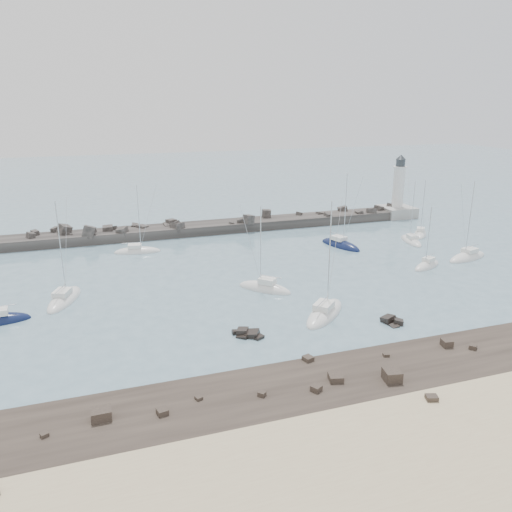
% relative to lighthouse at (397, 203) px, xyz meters
% --- Properties ---
extents(ground, '(400.00, 400.00, 0.00)m').
position_rel_lighthouse_xyz_m(ground, '(-47.00, -38.00, -3.09)').
color(ground, slate).
rests_on(ground, ground).
extents(sand_strip, '(140.00, 14.00, 1.00)m').
position_rel_lighthouse_xyz_m(sand_strip, '(-47.00, -70.00, -3.09)').
color(sand_strip, '#C8B38A').
rests_on(sand_strip, ground).
extents(rock_shelf, '(140.00, 12.02, 1.75)m').
position_rel_lighthouse_xyz_m(rock_shelf, '(-46.90, -60.00, -3.08)').
color(rock_shelf, '#2A221D').
rests_on(rock_shelf, ground).
extents(rock_cluster_near, '(3.22, 2.96, 1.50)m').
position_rel_lighthouse_xyz_m(rock_cluster_near, '(-50.51, -46.73, -3.01)').
color(rock_cluster_near, black).
rests_on(rock_cluster_near, ground).
extents(rock_cluster_far, '(2.51, 2.70, 1.58)m').
position_rel_lighthouse_xyz_m(rock_cluster_far, '(-33.20, -48.95, -2.95)').
color(rock_cluster_far, black).
rests_on(rock_cluster_far, ground).
extents(breakwater, '(115.00, 7.16, 5.20)m').
position_rel_lighthouse_xyz_m(breakwater, '(-54.85, -0.01, -2.78)').
color(breakwater, '#2F2C2A').
rests_on(breakwater, ground).
extents(lighthouse, '(7.00, 7.00, 14.60)m').
position_rel_lighthouse_xyz_m(lighthouse, '(0.00, 0.00, 0.00)').
color(lighthouse, '#989793').
rests_on(lighthouse, ground).
extents(sailboat_3, '(5.76, 9.43, 14.25)m').
position_rel_lighthouse_xyz_m(sailboat_3, '(-70.28, -29.30, -2.95)').
color(sailboat_3, silver).
rests_on(sailboat_3, ground).
extents(sailboat_4, '(8.32, 3.67, 12.67)m').
position_rel_lighthouse_xyz_m(sailboat_4, '(-58.88, -9.96, -2.96)').
color(sailboat_4, silver).
rests_on(sailboat_4, ground).
extents(sailboat_5, '(7.35, 7.48, 12.90)m').
position_rel_lighthouse_xyz_m(sailboat_5, '(-43.84, -33.95, -2.93)').
color(sailboat_5, silver).
rests_on(sailboat_5, ground).
extents(sailboat_6, '(9.03, 8.83, 15.23)m').
position_rel_lighthouse_xyz_m(sailboat_6, '(-39.71, -44.39, -2.94)').
color(sailboat_6, silver).
rests_on(sailboat_6, ground).
extents(sailboat_7, '(5.42, 9.49, 14.41)m').
position_rel_lighthouse_xyz_m(sailboat_7, '(-23.53, -17.75, -2.94)').
color(sailboat_7, '#0E173C').
rests_on(sailboat_7, ground).
extents(sailboat_8, '(6.89, 4.67, 10.74)m').
position_rel_lighthouse_xyz_m(sailboat_8, '(-16.06, -32.74, -2.95)').
color(sailboat_8, silver).
rests_on(sailboat_8, ground).
extents(sailboat_9, '(4.00, 8.04, 12.21)m').
position_rel_lighthouse_xyz_m(sailboat_9, '(-9.69, -19.51, -2.96)').
color(sailboat_9, silver).
rests_on(sailboat_9, ground).
extents(sailboat_10, '(9.32, 5.07, 14.11)m').
position_rel_lighthouse_xyz_m(sailboat_10, '(-6.84, -31.14, -2.95)').
color(sailboat_10, silver).
rests_on(sailboat_10, ground).
extents(sailboat_11, '(6.17, 7.06, 11.54)m').
position_rel_lighthouse_xyz_m(sailboat_11, '(-4.87, -15.64, -2.95)').
color(sailboat_11, silver).
rests_on(sailboat_11, ground).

